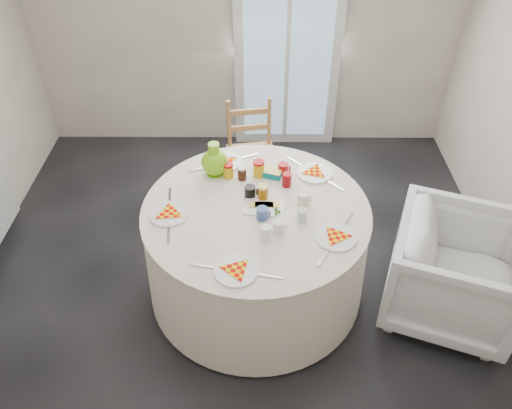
{
  "coord_description": "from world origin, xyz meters",
  "views": [
    {
      "loc": [
        0.13,
        -2.52,
        2.89
      ],
      "look_at": [
        0.12,
        -0.05,
        0.8
      ],
      "focal_mm": 35.0,
      "sensor_mm": 36.0,
      "label": 1
    }
  ],
  "objects_px": {
    "armchair": "(455,272)",
    "green_pitcher": "(215,161)",
    "wooden_chair": "(252,153)",
    "table": "(256,251)"
  },
  "relations": [
    {
      "from": "table",
      "to": "wooden_chair",
      "type": "distance_m",
      "value": 1.08
    },
    {
      "from": "wooden_chair",
      "to": "armchair",
      "type": "bearing_deg",
      "value": -51.57
    },
    {
      "from": "wooden_chair",
      "to": "green_pitcher",
      "type": "xyz_separation_m",
      "value": [
        -0.25,
        -0.69,
        0.4
      ]
    },
    {
      "from": "table",
      "to": "armchair",
      "type": "distance_m",
      "value": 1.35
    },
    {
      "from": "armchair",
      "to": "table",
      "type": "bearing_deg",
      "value": 101.54
    },
    {
      "from": "table",
      "to": "green_pitcher",
      "type": "bearing_deg",
      "value": 127.38
    },
    {
      "from": "table",
      "to": "wooden_chair",
      "type": "relative_size",
      "value": 1.71
    },
    {
      "from": "armchair",
      "to": "green_pitcher",
      "type": "distance_m",
      "value": 1.79
    },
    {
      "from": "wooden_chair",
      "to": "armchair",
      "type": "relative_size",
      "value": 1.08
    },
    {
      "from": "armchair",
      "to": "green_pitcher",
      "type": "xyz_separation_m",
      "value": [
        -1.63,
        0.59,
        0.48
      ]
    }
  ]
}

